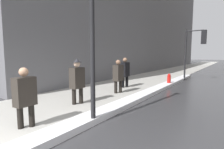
# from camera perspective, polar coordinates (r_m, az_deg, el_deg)

# --- Properties ---
(sidewalk_slab) EXTENTS (4.00, 80.00, 0.01)m
(sidewalk_slab) POSITION_cam_1_polar(r_m,az_deg,el_deg) (17.05, 16.81, 0.14)
(sidewalk_slab) COLOR #B2AFA8
(sidewalk_slab) RESTS_ON ground
(snow_bank_curb) EXTENTS (0.56, 15.43, 0.17)m
(snow_bank_curb) POSITION_cam_1_polar(r_m,az_deg,el_deg) (8.29, 12.82, -5.39)
(snow_bank_curb) COLOR white
(snow_bank_curb) RESTS_ON ground
(building_facade_left) EXTENTS (6.00, 36.00, 13.25)m
(building_facade_left) POSITION_cam_1_polar(r_m,az_deg,el_deg) (23.97, 9.22, 17.91)
(building_facade_left) COLOR slate
(building_facade_left) RESTS_ON ground
(lamp_post) EXTENTS (0.28, 0.28, 4.65)m
(lamp_post) POSITION_cam_1_polar(r_m,az_deg,el_deg) (4.40, -6.57, 20.26)
(lamp_post) COLOR black
(lamp_post) RESTS_ON ground
(traffic_light_near) EXTENTS (1.31, 0.32, 3.53)m
(traffic_light_near) POSITION_cam_1_polar(r_m,az_deg,el_deg) (13.11, 25.98, 9.16)
(traffic_light_near) COLOR black
(traffic_light_near) RESTS_ON ground
(pedestrian_nearside) EXTENTS (0.30, 0.48, 1.46)m
(pedestrian_nearside) POSITION_cam_1_polar(r_m,az_deg,el_deg) (4.63, -26.58, -5.96)
(pedestrian_nearside) COLOR black
(pedestrian_nearside) RESTS_ON ground
(pedestrian_in_fedora) EXTENTS (0.35, 0.52, 1.64)m
(pedestrian_in_fedora) POSITION_cam_1_polar(r_m,az_deg,el_deg) (6.27, -11.29, -1.56)
(pedestrian_in_fedora) COLOR black
(pedestrian_in_fedora) RESTS_ON ground
(pedestrian_trailing) EXTENTS (0.31, 0.51, 1.54)m
(pedestrian_trailing) POSITION_cam_1_polar(r_m,az_deg,el_deg) (8.00, 2.03, -0.08)
(pedestrian_trailing) COLOR black
(pedestrian_trailing) RESTS_ON ground
(pedestrian_in_glasses) EXTENTS (0.33, 0.54, 1.62)m
(pedestrian_in_glasses) POSITION_cam_1_polar(r_m,az_deg,el_deg) (9.44, 4.26, 1.14)
(pedestrian_in_glasses) COLOR black
(pedestrian_in_glasses) RESTS_ON ground
(fire_hydrant) EXTENTS (0.20, 0.20, 0.70)m
(fire_hydrant) POSITION_cam_1_polar(r_m,az_deg,el_deg) (10.53, 18.09, -1.66)
(fire_hydrant) COLOR red
(fire_hydrant) RESTS_ON ground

